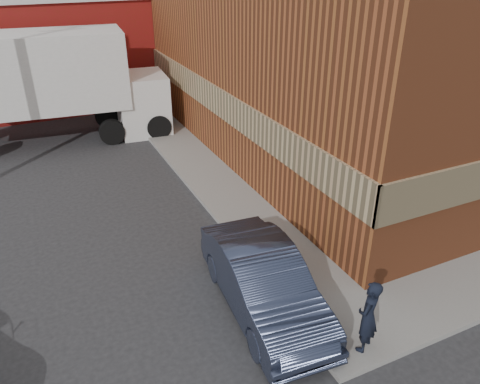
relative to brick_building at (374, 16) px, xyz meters
name	(u,v)px	position (x,y,z in m)	size (l,w,h in m)	color
ground	(308,314)	(-8.50, -9.00, -4.68)	(90.00, 90.00, 0.00)	#28282B
brick_building	(374,16)	(0.00, 0.00, 0.00)	(14.25, 18.25, 9.36)	brown
sidewalk_west	(191,158)	(-7.90, 0.00, -4.62)	(1.80, 18.00, 0.12)	gray
man	(368,317)	(-8.12, -10.35, -3.79)	(0.56, 0.37, 1.55)	black
sedan	(264,282)	(-9.30, -8.42, -3.97)	(1.52, 4.35, 1.43)	#2F364F
box_truck	(60,80)	(-11.67, 4.11, -2.22)	(8.87, 3.42, 4.28)	white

